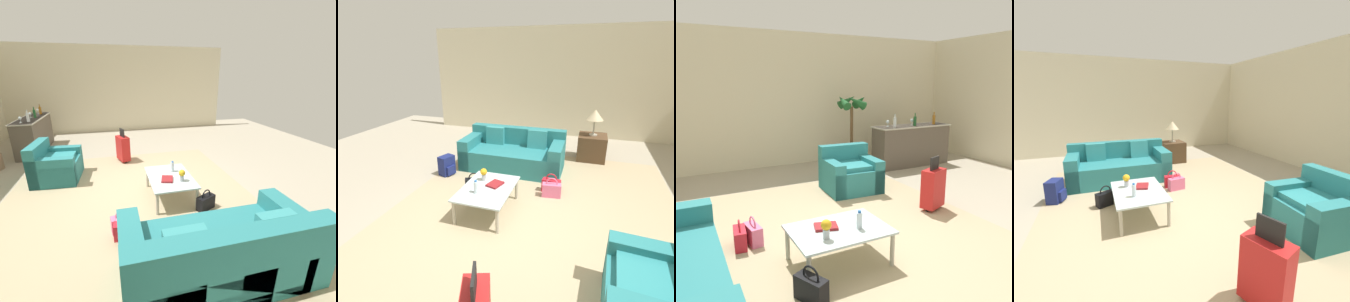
{
  "view_description": "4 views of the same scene",
  "coord_description": "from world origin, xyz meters",
  "views": [
    {
      "loc": [
        -3.89,
        0.42,
        2.13
      ],
      "look_at": [
        -0.26,
        -0.5,
        0.84
      ],
      "focal_mm": 24.0,
      "sensor_mm": 36.0,
      "label": 1
    },
    {
      "loc": [
        2.91,
        0.87,
        2.32
      ],
      "look_at": [
        -0.98,
        -0.39,
        0.81
      ],
      "focal_mm": 28.0,
      "sensor_mm": 36.0,
      "label": 2
    },
    {
      "loc": [
        -1.89,
        -3.47,
        1.98
      ],
      "look_at": [
        0.14,
        0.42,
        1.04
      ],
      "focal_mm": 35.0,
      "sensor_mm": 36.0,
      "label": 3
    },
    {
      "loc": [
        2.85,
        -1.04,
        1.76
      ],
      "look_at": [
        -0.3,
        0.17,
        1.0
      ],
      "focal_mm": 24.0,
      "sensor_mm": 36.0,
      "label": 4
    }
  ],
  "objects": [
    {
      "name": "ground_plane",
      "position": [
        0.0,
        0.0,
        0.0
      ],
      "size": [
        12.0,
        12.0,
        0.0
      ],
      "primitive_type": "plane",
      "color": "#A89E89"
    },
    {
      "name": "wall_back",
      "position": [
        0.0,
        4.06,
        1.55
      ],
      "size": [
        10.24,
        0.12,
        3.1
      ],
      "primitive_type": "cube",
      "color": "beige",
      "rests_on": "ground"
    },
    {
      "name": "area_rug",
      "position": [
        -0.6,
        0.2,
        0.0
      ],
      "size": [
        5.2,
        4.4,
        0.01
      ],
      "primitive_type": "cube",
      "color": "tan",
      "rests_on": "ground"
    },
    {
      "name": "armchair",
      "position": [
        0.9,
        1.67,
        0.29
      ],
      "size": [
        1.01,
        0.92,
        0.81
      ],
      "color": "teal",
      "rests_on": "ground"
    },
    {
      "name": "coffee_table",
      "position": [
        -0.4,
        -0.5,
        0.36
      ],
      "size": [
        1.07,
        0.76,
        0.41
      ],
      "color": "silver",
      "rests_on": "ground"
    },
    {
      "name": "water_bottle",
      "position": [
        -0.2,
        -0.6,
        0.5
      ],
      "size": [
        0.06,
        0.06,
        0.2
      ],
      "color": "silver",
      "rests_on": "coffee_table"
    },
    {
      "name": "coffee_table_book",
      "position": [
        -0.52,
        -0.42,
        0.42
      ],
      "size": [
        0.29,
        0.25,
        0.03
      ],
      "primitive_type": "cube",
      "rotation": [
        0.0,
        0.0,
        -0.28
      ],
      "color": "maroon",
      "rests_on": "coffee_table"
    },
    {
      "name": "flower_vase",
      "position": [
        -0.62,
        -0.65,
        0.53
      ],
      "size": [
        0.11,
        0.11,
        0.21
      ],
      "color": "#B2B7BC",
      "rests_on": "coffee_table"
    },
    {
      "name": "bar_console",
      "position": [
        3.1,
        2.6,
        0.5
      ],
      "size": [
        1.94,
        0.57,
        0.96
      ],
      "color": "brown",
      "rests_on": "ground"
    },
    {
      "name": "wine_glass_leftmost",
      "position": [
        2.44,
        2.65,
        1.07
      ],
      "size": [
        0.08,
        0.08,
        0.15
      ],
      "color": "silver",
      "rests_on": "bar_console"
    },
    {
      "name": "wine_glass_left_of_centre",
      "position": [
        3.1,
        2.61,
        1.07
      ],
      "size": [
        0.08,
        0.08,
        0.15
      ],
      "color": "silver",
      "rests_on": "bar_console"
    },
    {
      "name": "wine_glass_right_of_centre",
      "position": [
        3.76,
        2.59,
        1.07
      ],
      "size": [
        0.08,
        0.08,
        0.15
      ],
      "color": "silver",
      "rests_on": "bar_console"
    },
    {
      "name": "wine_bottle_clear",
      "position": [
        2.52,
        2.49,
        1.08
      ],
      "size": [
        0.07,
        0.07,
        0.3
      ],
      "color": "silver",
      "rests_on": "bar_console"
    },
    {
      "name": "wine_bottle_green",
      "position": [
        3.1,
        2.49,
        1.08
      ],
      "size": [
        0.07,
        0.07,
        0.3
      ],
      "color": "#194C23",
      "rests_on": "bar_console"
    },
    {
      "name": "wine_bottle_amber",
      "position": [
        3.67,
        2.49,
        1.08
      ],
      "size": [
        0.07,
        0.07,
        0.3
      ],
      "color": "brown",
      "rests_on": "bar_console"
    },
    {
      "name": "suitcase_red",
      "position": [
        1.6,
        0.2,
        0.36
      ],
      "size": [
        0.45,
        0.34,
        0.85
      ],
      "color": "red",
      "rests_on": "ground"
    },
    {
      "name": "handbag_pink",
      "position": [
        -1.15,
        0.38,
        0.13
      ],
      "size": [
        0.18,
        0.34,
        0.36
      ],
      "color": "pink",
      "rests_on": "ground"
    },
    {
      "name": "handbag_black",
      "position": [
        -0.92,
        -0.97,
        0.13
      ],
      "size": [
        0.26,
        0.35,
        0.36
      ],
      "color": "black",
      "rests_on": "ground"
    },
    {
      "name": "handbag_red",
      "position": [
        -1.31,
        0.35,
        0.13
      ],
      "size": [
        0.17,
        0.33,
        0.36
      ],
      "color": "red",
      "rests_on": "ground"
    },
    {
      "name": "potted_palm",
      "position": [
        1.8,
        3.2,
        0.86
      ],
      "size": [
        0.64,
        0.64,
        1.72
      ],
      "color": "#84664C",
      "rests_on": "ground"
    }
  ]
}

